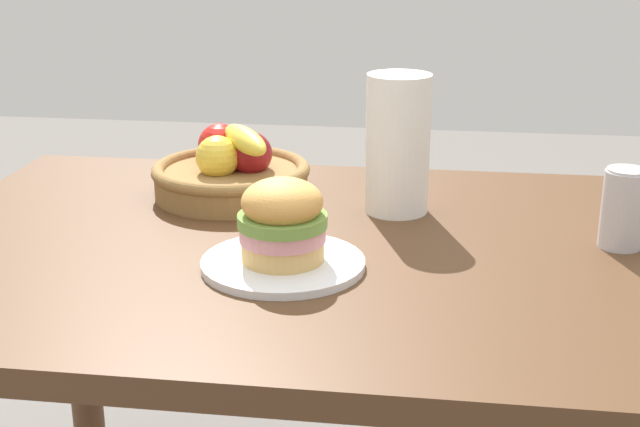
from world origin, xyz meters
name	(u,v)px	position (x,y,z in m)	size (l,w,h in m)	color
dining_table	(341,302)	(0.00, 0.00, 0.65)	(1.40, 0.90, 0.75)	#4C301C
plate	(283,263)	(-0.07, -0.11, 0.76)	(0.24, 0.24, 0.01)	white
sandwich	(282,220)	(-0.07, -0.11, 0.82)	(0.13, 0.13, 0.12)	#DBAD60
soda_can	(623,209)	(0.43, 0.05, 0.81)	(0.07, 0.07, 0.13)	silver
fruit_basket	(231,171)	(-0.23, 0.22, 0.80)	(0.29, 0.29, 0.14)	olive
paper_towel_roll	(398,144)	(0.08, 0.18, 0.87)	(0.11, 0.11, 0.24)	white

